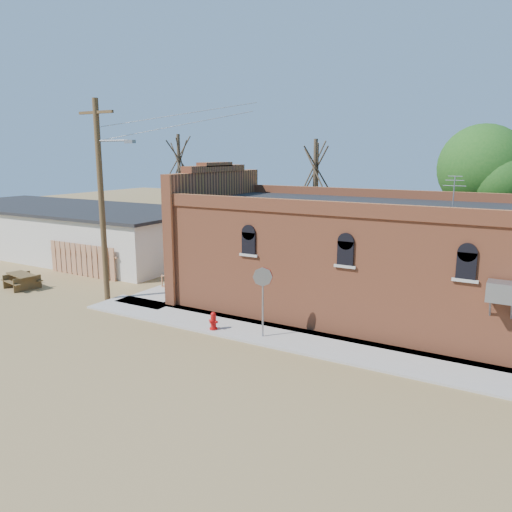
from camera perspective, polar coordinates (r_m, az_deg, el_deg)
The scene contains 14 objects.
ground at distance 18.39m, azimuth -1.28°, elevation -9.62°, with size 120.00×120.00×0.00m, color olive.
sidewalk_south at distance 18.45m, azimuth 4.24°, elevation -9.45°, with size 19.00×2.20×0.08m, color #9E9991.
sidewalk_west at distance 26.48m, azimuth -6.20°, elevation -2.90°, with size 2.60×10.00×0.08m, color #9E9991.
brick_bar at distance 21.83m, azimuth 9.94°, elevation 0.04°, with size 16.40×7.97×6.30m.
storage_building at distance 36.29m, azimuth -20.77°, elevation 2.88°, with size 20.40×8.40×3.17m.
wood_fence at distance 29.06m, azimuth -19.26°, elevation -0.45°, with size 5.20×0.10×1.80m, color #946543, non-canonical shape.
utility_pole at distance 23.35m, azimuth -17.19°, elevation 6.48°, with size 3.12×0.26×9.00m.
tree_bare_near at distance 30.10m, azimuth 6.79°, elevation 10.24°, with size 2.80×2.80×7.65m.
tree_bare_far at distance 36.67m, azimuth -8.83°, elevation 11.06°, with size 2.80×2.80×8.16m.
tree_leafy at distance 28.29m, azimuth 24.42°, elevation 9.15°, with size 4.40×4.40×8.15m.
fire_hydrant at distance 19.20m, azimuth -4.90°, elevation -7.39°, with size 0.40×0.40×0.69m.
stop_sign at distance 17.95m, azimuth 0.79°, elevation -3.15°, with size 0.64×0.41×2.61m.
trash_barrel at distance 24.46m, azimuth -6.72°, elevation -3.19°, with size 0.46×0.46×0.71m, color navy.
picnic_table at distance 27.68m, azimuth -25.19°, elevation -2.38°, with size 2.00×1.66×0.74m.
Camera 1 is at (8.92, -14.63, 6.68)m, focal length 35.00 mm.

